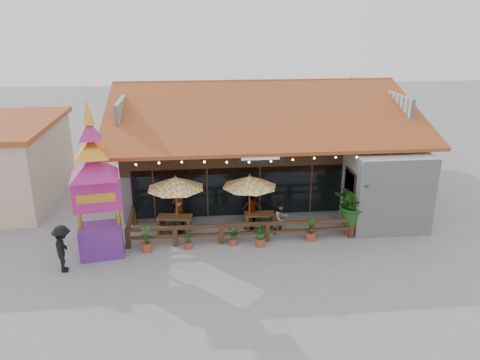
{
  "coord_description": "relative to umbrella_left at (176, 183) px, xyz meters",
  "views": [
    {
      "loc": [
        -3.65,
        -18.84,
        9.4
      ],
      "look_at": [
        -1.48,
        1.5,
        2.2
      ],
      "focal_mm": 35.0,
      "sensor_mm": 36.0,
      "label": 1
    }
  ],
  "objects": [
    {
      "name": "restaurant_building",
      "position": [
        4.69,
        5.8,
        -0.2
      ],
      "size": [
        15.5,
        14.73,
        6.09
      ],
      "color": "#B8B8BD",
      "rests_on": "ground"
    },
    {
      "name": "picnic_table_left",
      "position": [
        -0.12,
        0.12,
        -1.9
      ],
      "size": [
        1.76,
        1.58,
        0.75
      ],
      "color": "brown",
      "rests_on": "ground"
    },
    {
      "name": "picnic_table_right",
      "position": [
        3.82,
        0.22,
        -1.95
      ],
      "size": [
        1.44,
        1.25,
        0.68
      ],
      "color": "brown",
      "rests_on": "ground"
    },
    {
      "name": "planter_b",
      "position": [
        0.49,
        -1.62,
        -2.02
      ],
      "size": [
        0.38,
        0.41,
        0.87
      ],
      "color": "brown",
      "rests_on": "ground"
    },
    {
      "name": "patio_railing",
      "position": [
        2.18,
        -1.08,
        -1.79
      ],
      "size": [
        10.0,
        2.6,
        0.92
      ],
      "color": "#412C17",
      "rests_on": "ground"
    },
    {
      "name": "umbrella_right",
      "position": [
        3.31,
        0.05,
        -0.08
      ],
      "size": [
        2.85,
        2.85,
        2.68
      ],
      "color": "brown",
      "rests_on": "ground"
    },
    {
      "name": "thai_sign_tower",
      "position": [
        -3.08,
        -1.76,
        1.27
      ],
      "size": [
        2.92,
        2.92,
        6.96
      ],
      "color": "#5B227D",
      "rests_on": "ground"
    },
    {
      "name": "planter_a",
      "position": [
        -1.25,
        -1.69,
        -1.94
      ],
      "size": [
        0.46,
        0.46,
        1.12
      ],
      "color": "brown",
      "rests_on": "ground"
    },
    {
      "name": "planter_c",
      "position": [
        2.43,
        -1.49,
        -1.94
      ],
      "size": [
        0.62,
        0.57,
        0.84
      ],
      "color": "brown",
      "rests_on": "ground"
    },
    {
      "name": "ground",
      "position": [
        4.43,
        -0.81,
        -2.41
      ],
      "size": [
        100.0,
        100.0,
        0.0
      ],
      "primitive_type": "plane",
      "color": "gray",
      "rests_on": "ground"
    },
    {
      "name": "diner_c",
      "position": [
        3.5,
        0.55,
        -1.66
      ],
      "size": [
        0.91,
        0.44,
        1.51
      ],
      "primitive_type": "imported",
      "rotation": [
        0.0,
        0.0,
        3.06
      ],
      "color": "#362311",
      "rests_on": "ground"
    },
    {
      "name": "planter_e",
      "position": [
        5.86,
        -1.43,
        -1.95
      ],
      "size": [
        0.44,
        0.46,
        1.09
      ],
      "color": "brown",
      "rests_on": "ground"
    },
    {
      "name": "tropical_plant",
      "position": [
        7.89,
        -0.91,
        -0.97
      ],
      "size": [
        2.37,
        2.29,
        2.52
      ],
      "color": "brown",
      "rests_on": "ground"
    },
    {
      "name": "umbrella_left",
      "position": [
        0.0,
        0.0,
        0.0
      ],
      "size": [
        3.4,
        3.4,
        2.76
      ],
      "color": "brown",
      "rests_on": "ground"
    },
    {
      "name": "diner_b",
      "position": [
        4.68,
        -0.58,
        -1.66
      ],
      "size": [
        0.88,
        0.8,
        1.49
      ],
      "primitive_type": "imported",
      "rotation": [
        0.0,
        0.0,
        0.38
      ],
      "color": "#362311",
      "rests_on": "ground"
    },
    {
      "name": "pedestrian",
      "position": [
        -4.29,
        -2.98,
        -1.45
      ],
      "size": [
        0.91,
        1.34,
        1.91
      ],
      "primitive_type": "imported",
      "rotation": [
        0.0,
        0.0,
        1.74
      ],
      "color": "black",
      "rests_on": "ground"
    },
    {
      "name": "diner_a",
      "position": [
        0.06,
        0.7,
        -1.44
      ],
      "size": [
        0.84,
        0.8,
        1.93
      ],
      "primitive_type": "imported",
      "rotation": [
        0.0,
        0.0,
        3.8
      ],
      "color": "#362311",
      "rests_on": "ground"
    },
    {
      "name": "planter_d",
      "position": [
        3.57,
        -1.73,
        -1.9
      ],
      "size": [
        0.56,
        0.56,
        1.06
      ],
      "color": "brown",
      "rests_on": "ground"
    }
  ]
}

